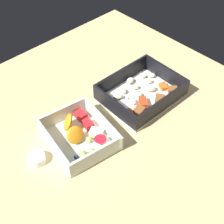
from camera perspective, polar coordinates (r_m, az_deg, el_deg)
table_surface at (r=76.30cm, az=-0.20°, el=-2.65°), size 80.00×80.00×2.00cm
pasta_container at (r=81.21cm, az=5.41°, el=3.45°), size 20.01×15.95×5.14cm
fruit_bowl at (r=71.40cm, az=-5.96°, el=-4.29°), size 15.58×17.53×5.22cm
paper_cup_liner at (r=69.94cm, az=-13.78°, el=-8.39°), size 3.84×3.84×1.86cm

